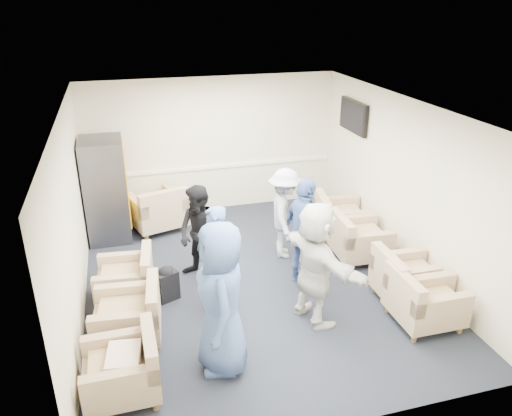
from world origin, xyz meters
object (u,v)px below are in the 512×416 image
object	(u,v)px
armchair_left_near	(126,370)
armchair_right_near	(421,302)
person_front_right	(316,264)
armchair_left_far	(129,280)
vending_machine	(106,190)
person_mid_right	(304,234)
armchair_right_far	(338,219)
armchair_corner	(158,211)
person_back_left	(200,235)
person_mid_left	(215,261)
person_front_left	(221,299)
armchair_left_mid	(132,317)
armchair_right_midnear	(406,281)
person_back_right	(285,213)
armchair_right_midfar	(357,240)

from	to	relation	value
armchair_left_near	armchair_right_near	size ratio (longest dim) A/B	0.96
person_front_right	armchair_left_far	bearing A→B (deg)	49.20
vending_machine	person_front_right	world-z (taller)	vending_machine
person_mid_right	vending_machine	bearing A→B (deg)	41.09
armchair_right_near	armchair_right_far	bearing A→B (deg)	-0.11
armchair_corner	person_back_left	bearing A→B (deg)	86.67
armchair_right_near	person_mid_left	xyz separation A→B (m)	(-2.60, 1.04, 0.46)
armchair_left_near	person_front_left	bearing A→B (deg)	97.84
armchair_left_mid	armchair_right_near	world-z (taller)	armchair_right_near
person_mid_left	armchair_right_far	bearing A→B (deg)	123.76
person_mid_left	vending_machine	bearing A→B (deg)	-153.03
armchair_right_near	armchair_left_far	bearing A→B (deg)	66.55
armchair_left_far	person_mid_right	world-z (taller)	person_mid_right
armchair_left_mid	person_mid_right	world-z (taller)	person_mid_right
person_front_left	armchair_right_near	bearing A→B (deg)	98.02
armchair_corner	person_mid_right	xyz separation A→B (m)	(1.93, -2.58, 0.49)
armchair_right_midnear	vending_machine	distance (m)	5.29
person_mid_left	person_mid_right	bearing A→B (deg)	102.74
armchair_corner	vending_machine	world-z (taller)	vending_machine
person_back_right	person_front_right	world-z (taller)	person_front_right
armchair_right_midnear	person_back_right	xyz separation A→B (m)	(-1.22, 1.83, 0.43)
armchair_left_near	armchair_corner	xyz separation A→B (m)	(0.76, 4.19, 0.05)
armchair_left_far	person_mid_left	world-z (taller)	person_mid_left
armchair_left_mid	person_mid_right	bearing A→B (deg)	109.79
armchair_right_midfar	person_back_right	world-z (taller)	person_back_right
person_front_right	armchair_left_mid	bearing A→B (deg)	70.01
person_back_left	armchair_left_near	bearing A→B (deg)	-70.62
armchair_right_near	armchair_right_midnear	size ratio (longest dim) A/B	0.96
armchair_right_far	armchair_corner	distance (m)	3.35
armchair_right_far	person_front_left	bearing A→B (deg)	144.76
armchair_corner	person_back_right	xyz separation A→B (m)	(1.96, -1.59, 0.40)
armchair_right_near	person_back_right	world-z (taller)	person_back_right
armchair_left_mid	person_front_right	world-z (taller)	person_front_right
person_mid_left	armchair_right_midfar	bearing A→B (deg)	108.41
armchair_left_near	person_back_right	xyz separation A→B (m)	(2.72, 2.60, 0.45)
vending_machine	person_mid_left	world-z (taller)	vending_machine
person_back_left	vending_machine	bearing A→B (deg)	173.78
person_mid_left	person_back_right	world-z (taller)	person_mid_left
armchair_right_far	armchair_right_midfar	bearing A→B (deg)	-174.40
person_front_left	person_back_left	world-z (taller)	person_front_left
armchair_right_far	person_front_left	world-z (taller)	person_front_left
armchair_right_far	armchair_corner	world-z (taller)	armchair_corner
armchair_corner	armchair_right_far	bearing A→B (deg)	142.92
armchair_left_far	vending_machine	xyz separation A→B (m)	(-0.24, 2.19, 0.61)
person_back_left	person_back_right	distance (m)	1.54
armchair_right_midnear	person_mid_right	world-z (taller)	person_mid_right
armchair_left_far	person_mid_left	distance (m)	1.40
armchair_right_midfar	person_front_right	bearing A→B (deg)	139.53
armchair_left_near	armchair_right_midfar	xyz separation A→B (m)	(3.84, 2.14, 0.02)
person_mid_left	person_back_right	bearing A→B (deg)	132.36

